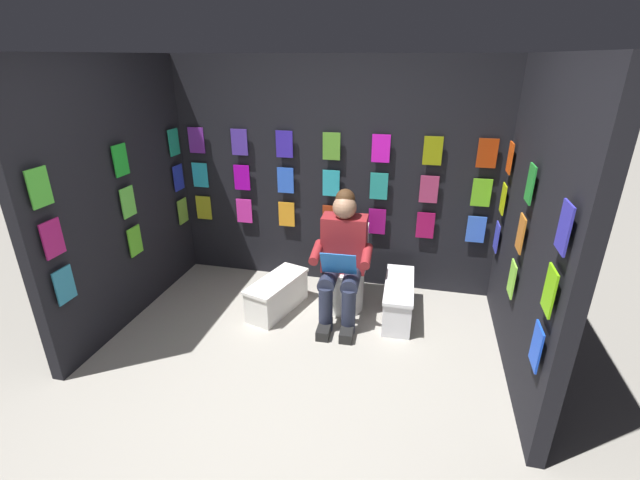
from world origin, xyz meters
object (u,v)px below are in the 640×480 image
at_px(toilet, 345,273).
at_px(person_reading, 342,257).
at_px(comic_longbox_near, 398,300).
at_px(comic_longbox_far, 277,295).

bearing_deg(toilet, person_reading, 89.69).
distance_m(toilet, comic_longbox_near, 0.56).
relative_size(person_reading, comic_longbox_far, 1.59).
xyz_separation_m(person_reading, comic_longbox_far, (0.61, 0.04, -0.44)).
bearing_deg(comic_longbox_near, toilet, -14.54).
bearing_deg(comic_longbox_far, comic_longbox_near, -155.90).
bearing_deg(person_reading, toilet, -90.31).
distance_m(comic_longbox_near, comic_longbox_far, 1.13).
bearing_deg(comic_longbox_near, person_reading, 10.06).
height_order(person_reading, comic_longbox_far, person_reading).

